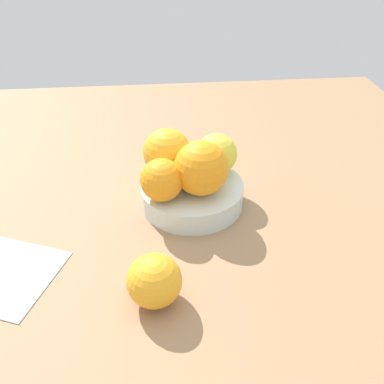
# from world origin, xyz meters

# --- Properties ---
(ground_plane) EXTENTS (1.10, 1.10, 0.02)m
(ground_plane) POSITION_xyz_m (0.00, 0.00, -0.01)
(ground_plane) COLOR #997551
(fruit_bowl) EXTENTS (0.17, 0.17, 0.04)m
(fruit_bowl) POSITION_xyz_m (0.00, 0.00, 0.02)
(fruit_bowl) COLOR silver
(fruit_bowl) RESTS_ON ground_plane
(orange_in_bowl_0) EXTENTS (0.09, 0.09, 0.09)m
(orange_in_bowl_0) POSITION_xyz_m (-0.01, 0.02, 0.08)
(orange_in_bowl_0) COLOR orange
(orange_in_bowl_0) RESTS_ON fruit_bowl
(orange_in_bowl_1) EXTENTS (0.07, 0.07, 0.07)m
(orange_in_bowl_1) POSITION_xyz_m (0.05, 0.03, 0.07)
(orange_in_bowl_1) COLOR orange
(orange_in_bowl_1) RESTS_ON fruit_bowl
(orange_in_bowl_2) EXTENTS (0.08, 0.08, 0.08)m
(orange_in_bowl_2) POSITION_xyz_m (0.04, -0.04, 0.08)
(orange_in_bowl_2) COLOR #F9A823
(orange_in_bowl_2) RESTS_ON fruit_bowl
(orange_in_bowl_3) EXTENTS (0.07, 0.07, 0.07)m
(orange_in_bowl_3) POSITION_xyz_m (-0.04, -0.04, 0.07)
(orange_in_bowl_3) COLOR yellow
(orange_in_bowl_3) RESTS_ON fruit_bowl
(orange_loose_0) EXTENTS (0.07, 0.07, 0.07)m
(orange_loose_0) POSITION_xyz_m (0.07, 0.20, 0.03)
(orange_loose_0) COLOR #F9A823
(orange_loose_0) RESTS_ON ground_plane
(folded_napkin) EXTENTS (0.17, 0.17, 0.00)m
(folded_napkin) POSITION_xyz_m (0.27, 0.14, 0.00)
(folded_napkin) COLOR silver
(folded_napkin) RESTS_ON ground_plane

